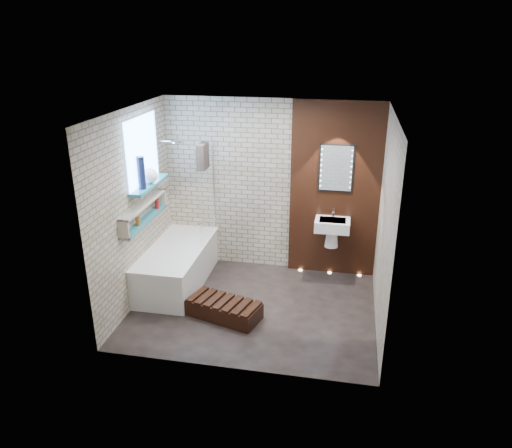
% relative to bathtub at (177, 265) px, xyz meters
% --- Properties ---
extents(ground, '(3.20, 3.20, 0.00)m').
position_rel_bathtub_xyz_m(ground, '(1.22, -0.45, -0.29)').
color(ground, black).
rests_on(ground, ground).
extents(room_shell, '(3.24, 3.20, 2.60)m').
position_rel_bathtub_xyz_m(room_shell, '(1.22, -0.45, 1.01)').
color(room_shell, '#9C947C').
rests_on(room_shell, ground).
extents(walnut_panel, '(1.30, 0.06, 2.60)m').
position_rel_bathtub_xyz_m(walnut_panel, '(2.17, 0.82, 1.01)').
color(walnut_panel, black).
rests_on(walnut_panel, ground).
extents(clerestory_window, '(0.18, 1.00, 0.94)m').
position_rel_bathtub_xyz_m(clerestory_window, '(-0.34, -0.10, 1.61)').
color(clerestory_window, '#7FADE0').
rests_on(clerestory_window, room_shell).
extents(display_niche, '(0.14, 1.30, 0.26)m').
position_rel_bathtub_xyz_m(display_niche, '(-0.31, -0.30, 0.91)').
color(display_niche, '#22717F').
rests_on(display_niche, room_shell).
extents(bathtub, '(0.79, 1.74, 0.70)m').
position_rel_bathtub_xyz_m(bathtub, '(0.00, 0.00, 0.00)').
color(bathtub, white).
rests_on(bathtub, ground).
extents(bath_screen, '(0.01, 0.78, 1.40)m').
position_rel_bathtub_xyz_m(bath_screen, '(0.35, 0.44, 0.99)').
color(bath_screen, white).
rests_on(bath_screen, bathtub).
extents(towel, '(0.11, 0.27, 0.36)m').
position_rel_bathtub_xyz_m(towel, '(0.35, 0.32, 1.56)').
color(towel, black).
rests_on(towel, bath_screen).
extents(shower_head, '(0.18, 0.18, 0.02)m').
position_rel_bathtub_xyz_m(shower_head, '(-0.08, 0.50, 1.71)').
color(shower_head, silver).
rests_on(shower_head, room_shell).
extents(washbasin, '(0.50, 0.36, 0.58)m').
position_rel_bathtub_xyz_m(washbasin, '(2.17, 0.62, 0.50)').
color(washbasin, white).
rests_on(washbasin, walnut_panel).
extents(led_mirror, '(0.50, 0.02, 0.70)m').
position_rel_bathtub_xyz_m(led_mirror, '(2.17, 0.78, 1.36)').
color(led_mirror, black).
rests_on(led_mirror, walnut_panel).
extents(walnut_step, '(1.03, 0.67, 0.21)m').
position_rel_bathtub_xyz_m(walnut_step, '(0.89, -0.75, -0.19)').
color(walnut_step, black).
rests_on(walnut_step, ground).
extents(niche_bottles, '(0.06, 0.72, 0.15)m').
position_rel_bathtub_xyz_m(niche_bottles, '(-0.31, -0.12, 0.88)').
color(niche_bottles, maroon).
rests_on(niche_bottles, display_niche).
extents(sill_vases, '(0.21, 0.41, 0.43)m').
position_rel_bathtub_xyz_m(sill_vases, '(-0.28, -0.17, 1.40)').
color(sill_vases, white).
rests_on(sill_vases, clerestory_window).
extents(floor_uplights, '(0.96, 0.06, 0.01)m').
position_rel_bathtub_xyz_m(floor_uplights, '(2.17, 0.75, -0.29)').
color(floor_uplights, '#FFD899').
rests_on(floor_uplights, ground).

